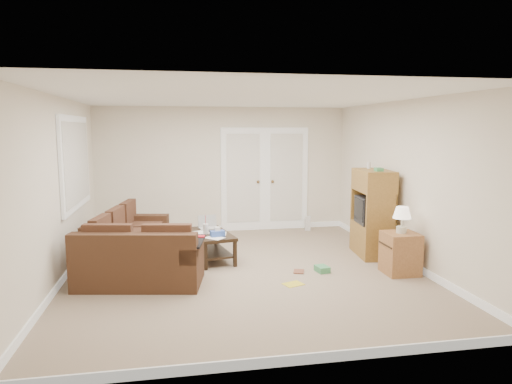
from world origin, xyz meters
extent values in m
plane|color=gray|center=(0.00, 0.00, 0.00)|extent=(5.50, 5.50, 0.00)
cube|color=white|center=(0.00, 0.00, 2.50)|extent=(5.00, 5.50, 0.02)
cube|color=#EEE3CF|center=(-2.50, 0.00, 1.25)|extent=(0.02, 5.50, 2.50)
cube|color=#EEE3CF|center=(2.50, 0.00, 1.25)|extent=(0.02, 5.50, 2.50)
cube|color=#EEE3CF|center=(0.00, 2.75, 1.25)|extent=(5.00, 0.02, 2.50)
cube|color=#EEE3CF|center=(0.00, -2.75, 1.25)|extent=(5.00, 0.02, 2.50)
cube|color=white|center=(0.40, 2.72, 1.02)|extent=(0.90, 0.04, 2.13)
cube|color=white|center=(1.30, 2.72, 1.02)|extent=(0.90, 0.04, 2.13)
cube|color=white|center=(0.40, 2.69, 1.07)|extent=(0.68, 0.02, 1.80)
cube|color=white|center=(1.30, 2.69, 1.07)|extent=(0.68, 0.02, 1.80)
cube|color=white|center=(-2.47, 1.00, 1.55)|extent=(0.04, 1.92, 1.42)
cube|color=white|center=(-2.44, 1.00, 1.55)|extent=(0.02, 1.74, 1.24)
cube|color=#472C1B|center=(-1.67, 0.77, 0.19)|extent=(1.17, 2.18, 0.38)
cube|color=#472C1B|center=(-1.96, 0.83, 0.57)|extent=(0.58, 2.07, 0.39)
cube|color=#472C1B|center=(-1.50, 1.68, 0.48)|extent=(0.83, 0.36, 0.20)
cube|color=#533121|center=(-1.60, 0.76, 0.43)|extent=(0.88, 2.04, 0.11)
cube|color=#472C1B|center=(-1.46, -0.32, 0.19)|extent=(1.74, 1.09, 0.38)
cube|color=#472C1B|center=(-1.51, -0.61, 0.57)|extent=(1.63, 0.50, 0.39)
cube|color=#472C1B|center=(-0.77, -0.44, 0.48)|extent=(0.36, 0.83, 0.20)
cube|color=#533121|center=(-1.44, -0.25, 0.43)|extent=(1.60, 0.80, 0.11)
cube|color=black|center=(-0.77, -0.44, 0.59)|extent=(0.41, 0.76, 0.03)
cube|color=red|center=(-0.73, -0.25, 0.61)|extent=(0.30, 0.16, 0.02)
cube|color=black|center=(-0.43, 0.68, 0.41)|extent=(0.74, 1.16, 0.05)
cube|color=black|center=(-0.43, 0.68, 0.15)|extent=(0.65, 1.07, 0.03)
cylinder|color=silver|center=(-0.51, 0.62, 0.52)|extent=(0.09, 0.09, 0.16)
cylinder|color=red|center=(-0.51, 0.62, 0.66)|extent=(0.01, 0.01, 0.14)
cube|color=#3557AE|center=(-0.35, 0.40, 0.48)|extent=(0.23, 0.16, 0.09)
cube|color=white|center=(-0.41, 0.59, 0.44)|extent=(0.46, 0.64, 0.00)
cube|color=olive|center=(2.20, 0.49, 0.26)|extent=(0.57, 0.93, 0.53)
cube|color=olive|center=(2.20, 0.49, 1.23)|extent=(0.57, 0.93, 0.35)
cube|color=black|center=(2.18, 0.49, 0.75)|extent=(0.47, 0.57, 0.44)
cube|color=black|center=(1.97, 0.51, 0.77)|extent=(0.05, 0.46, 0.35)
cube|color=#408E56|center=(2.18, 0.27, 1.44)|extent=(0.12, 0.17, 0.05)
cylinder|color=silver|center=(2.23, 0.75, 1.46)|extent=(0.06, 0.06, 0.11)
cube|color=#9B6539|center=(2.18, -0.51, 0.30)|extent=(0.47, 0.47, 0.60)
cylinder|color=beige|center=(2.18, -0.51, 0.64)|extent=(0.15, 0.15, 0.09)
cylinder|color=beige|center=(2.18, -0.51, 0.75)|extent=(0.03, 0.03, 0.13)
cone|color=white|center=(2.18, -0.51, 0.89)|extent=(0.26, 0.26, 0.17)
cube|color=silver|center=(1.70, 2.45, 0.15)|extent=(0.14, 0.13, 0.29)
cube|color=gold|center=(0.56, -0.69, 0.00)|extent=(0.31, 0.28, 0.01)
cube|color=#408E56|center=(1.11, -0.24, 0.04)|extent=(0.20, 0.24, 0.09)
imported|color=brown|center=(0.70, -0.17, 0.01)|extent=(0.21, 0.24, 0.02)
camera|label=1|loc=(-0.98, -6.38, 2.06)|focal=32.00mm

